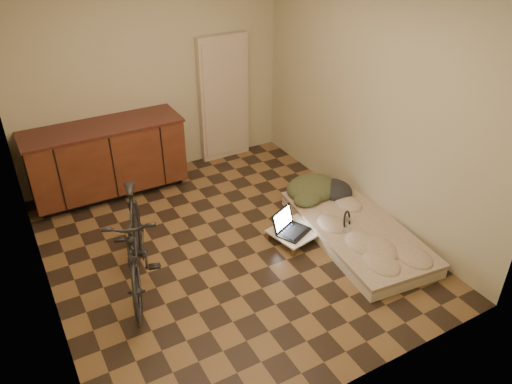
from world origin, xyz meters
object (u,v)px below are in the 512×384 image
bicycle (134,239)px  futon (356,231)px  lap_desk (302,228)px  laptop (290,227)px

bicycle → futon: bearing=7.2°
futon → lap_desk: futon is taller
lap_desk → laptop: (-0.15, -0.00, 0.06)m
laptop → futon: bearing=-50.4°
lap_desk → laptop: 0.17m
bicycle → lap_desk: (1.77, -0.12, -0.42)m
laptop → lap_desk: bearing=-24.6°
lap_desk → laptop: bearing=168.7°
futon → laptop: size_ratio=4.49×
futon → lap_desk: (-0.50, 0.31, 0.02)m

